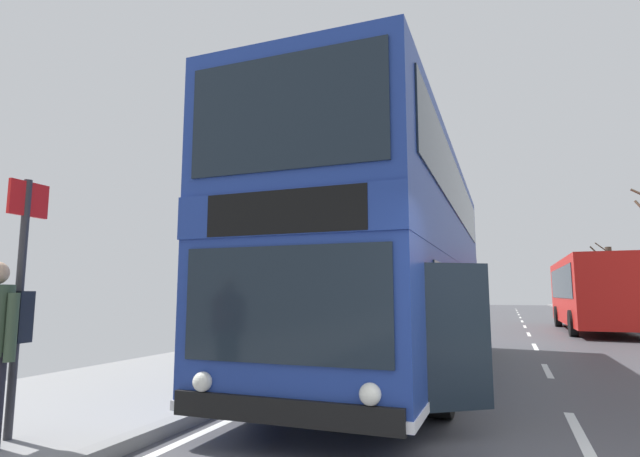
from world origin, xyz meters
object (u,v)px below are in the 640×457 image
double_decker_bus_main (397,259)px  bus_stop_sign_near (21,275)px  background_bus_far_lane (594,292)px  bare_tree_far_00 (610,278)px

double_decker_bus_main → bus_stop_sign_near: size_ratio=4.28×
double_decker_bus_main → background_bus_far_lane: size_ratio=1.14×
background_bus_far_lane → bus_stop_sign_near: bearing=-112.0°
double_decker_bus_main → bare_tree_far_00: bare_tree_far_00 is taller
background_bus_far_lane → bus_stop_sign_near: 21.29m
background_bus_far_lane → bare_tree_far_00: bearing=78.2°
background_bus_far_lane → bus_stop_sign_near: size_ratio=3.74×
bare_tree_far_00 → double_decker_bus_main: bearing=-106.4°
bus_stop_sign_near → bare_tree_far_00: size_ratio=0.51×
double_decker_bus_main → bus_stop_sign_near: bearing=-112.4°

